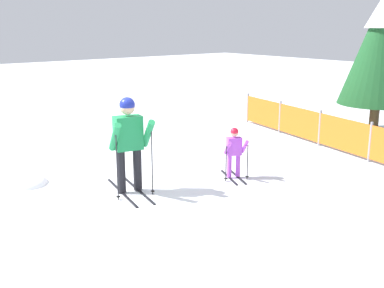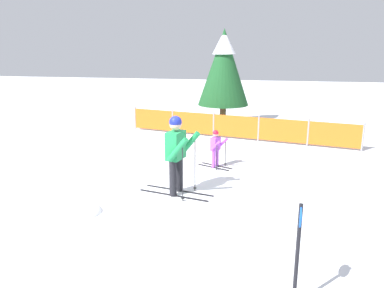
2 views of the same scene
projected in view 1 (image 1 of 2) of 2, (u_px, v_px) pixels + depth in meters
ground_plane at (122, 189)px, 8.96m from camera, size 60.00×60.00×0.00m
skier_adult at (129, 137)px, 8.55m from camera, size 1.69×0.82×1.75m
skier_child at (234, 149)px, 9.46m from camera, size 0.97×0.61×1.02m
safety_fence at (343, 135)px, 11.32m from camera, size 8.07×1.73×0.91m
conifer_far at (381, 46)px, 12.97m from camera, size 2.10×2.10×3.89m
snow_mound at (25, 183)px, 9.29m from camera, size 0.96×0.82×0.38m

